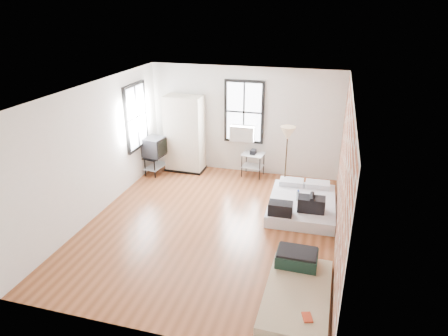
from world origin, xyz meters
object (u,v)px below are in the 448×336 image
(wardrobe, at_px, (185,134))
(tv_stand, at_px, (155,148))
(side_table, at_px, (253,158))
(floor_lamp, at_px, (288,137))
(mattress_main, at_px, (302,204))
(mattress_bare, at_px, (297,285))

(wardrobe, height_order, tv_stand, wardrobe)
(side_table, relative_size, tv_stand, 0.73)
(floor_lamp, bearing_deg, side_table, 143.14)
(wardrobe, distance_m, floor_lamp, 2.88)
(wardrobe, xyz_separation_m, floor_lamp, (2.78, -0.63, 0.37))
(mattress_main, distance_m, wardrobe, 3.71)
(mattress_bare, height_order, floor_lamp, floor_lamp)
(mattress_bare, distance_m, wardrobe, 5.55)
(mattress_bare, xyz_separation_m, wardrobe, (-3.46, 4.24, 0.90))
(mattress_bare, xyz_separation_m, floor_lamp, (-0.68, 3.61, 1.27))
(mattress_main, distance_m, side_table, 2.16)
(mattress_bare, relative_size, floor_lamp, 1.16)
(mattress_main, distance_m, floor_lamp, 1.59)
(wardrobe, bearing_deg, mattress_bare, -49.52)
(floor_lamp, bearing_deg, wardrobe, 167.30)
(mattress_main, bearing_deg, tv_stand, 163.16)
(mattress_bare, bearing_deg, mattress_main, 94.57)
(wardrobe, relative_size, floor_lamp, 1.26)
(mattress_bare, xyz_separation_m, side_table, (-1.61, 4.31, 0.38))
(side_table, distance_m, floor_lamp, 1.47)
(tv_stand, bearing_deg, floor_lamp, 4.65)
(mattress_bare, relative_size, side_table, 2.58)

